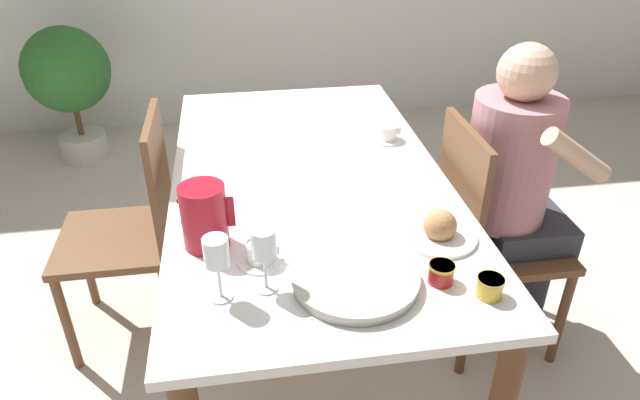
{
  "coord_description": "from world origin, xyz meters",
  "views": [
    {
      "loc": [
        -0.23,
        -1.7,
        1.68
      ],
      "look_at": [
        0.0,
        -0.25,
        0.8
      ],
      "focal_mm": 32.0,
      "sensor_mm": 36.0,
      "label": 1
    }
  ],
  "objects_px": {
    "chair_opposite": "(133,227)",
    "red_pitcher": "(204,216)",
    "wine_glass_water": "(216,255)",
    "serving_tray": "(355,279)",
    "chair_person_side": "(486,234)",
    "teacup_near_person": "(261,254)",
    "person_seated": "(516,178)",
    "jam_jar_amber": "(490,286)",
    "bread_plate": "(439,230)",
    "potted_plant": "(68,77)",
    "jam_jar_red": "(441,272)",
    "teacup_across": "(388,134)",
    "wine_glass_juice": "(264,247)"
  },
  "relations": [
    {
      "from": "teacup_across",
      "to": "jam_jar_red",
      "type": "distance_m",
      "value": 0.85
    },
    {
      "from": "wine_glass_juice",
      "to": "chair_opposite",
      "type": "bearing_deg",
      "value": 121.66
    },
    {
      "from": "chair_opposite",
      "to": "jam_jar_amber",
      "type": "height_order",
      "value": "chair_opposite"
    },
    {
      "from": "chair_person_side",
      "to": "red_pitcher",
      "type": "height_order",
      "value": "red_pitcher"
    },
    {
      "from": "person_seated",
      "to": "jam_jar_red",
      "type": "xyz_separation_m",
      "value": [
        -0.48,
        -0.56,
        0.07
      ]
    },
    {
      "from": "wine_glass_water",
      "to": "serving_tray",
      "type": "xyz_separation_m",
      "value": [
        0.34,
        0.0,
        -0.11
      ]
    },
    {
      "from": "bread_plate",
      "to": "jam_jar_amber",
      "type": "relative_size",
      "value": 3.18
    },
    {
      "from": "wine_glass_juice",
      "to": "red_pitcher",
      "type": "bearing_deg",
      "value": 124.5
    },
    {
      "from": "wine_glass_juice",
      "to": "serving_tray",
      "type": "bearing_deg",
      "value": -3.78
    },
    {
      "from": "chair_opposite",
      "to": "person_seated",
      "type": "xyz_separation_m",
      "value": [
        1.38,
        -0.22,
        0.21
      ]
    },
    {
      "from": "teacup_near_person",
      "to": "jam_jar_amber",
      "type": "distance_m",
      "value": 0.59
    },
    {
      "from": "wine_glass_juice",
      "to": "jam_jar_red",
      "type": "distance_m",
      "value": 0.45
    },
    {
      "from": "teacup_across",
      "to": "chair_opposite",
      "type": "bearing_deg",
      "value": -176.22
    },
    {
      "from": "wine_glass_water",
      "to": "teacup_near_person",
      "type": "height_order",
      "value": "wine_glass_water"
    },
    {
      "from": "chair_opposite",
      "to": "teacup_near_person",
      "type": "relative_size",
      "value": 7.41
    },
    {
      "from": "teacup_near_person",
      "to": "potted_plant",
      "type": "distance_m",
      "value": 2.52
    },
    {
      "from": "red_pitcher",
      "to": "teacup_near_person",
      "type": "distance_m",
      "value": 0.19
    },
    {
      "from": "chair_person_side",
      "to": "jam_jar_red",
      "type": "height_order",
      "value": "chair_person_side"
    },
    {
      "from": "red_pitcher",
      "to": "teacup_across",
      "type": "distance_m",
      "value": 0.9
    },
    {
      "from": "chair_opposite",
      "to": "serving_tray",
      "type": "bearing_deg",
      "value": -137.99
    },
    {
      "from": "red_pitcher",
      "to": "jam_jar_amber",
      "type": "distance_m",
      "value": 0.77
    },
    {
      "from": "jam_jar_amber",
      "to": "jam_jar_red",
      "type": "relative_size",
      "value": 1.0
    },
    {
      "from": "person_seated",
      "to": "red_pitcher",
      "type": "xyz_separation_m",
      "value": [
        -1.07,
        -0.3,
        0.14
      ]
    },
    {
      "from": "red_pitcher",
      "to": "potted_plant",
      "type": "height_order",
      "value": "red_pitcher"
    },
    {
      "from": "person_seated",
      "to": "wine_glass_water",
      "type": "xyz_separation_m",
      "value": [
        -1.03,
        -0.54,
        0.17
      ]
    },
    {
      "from": "jam_jar_amber",
      "to": "jam_jar_red",
      "type": "distance_m",
      "value": 0.12
    },
    {
      "from": "bread_plate",
      "to": "jam_jar_red",
      "type": "xyz_separation_m",
      "value": [
        -0.06,
        -0.19,
        0.0
      ]
    },
    {
      "from": "person_seated",
      "to": "chair_opposite",
      "type": "bearing_deg",
      "value": -99.24
    },
    {
      "from": "red_pitcher",
      "to": "wine_glass_juice",
      "type": "bearing_deg",
      "value": -55.5
    },
    {
      "from": "wine_glass_juice",
      "to": "jam_jar_red",
      "type": "relative_size",
      "value": 2.61
    },
    {
      "from": "chair_opposite",
      "to": "red_pitcher",
      "type": "bearing_deg",
      "value": -149.56
    },
    {
      "from": "jam_jar_amber",
      "to": "jam_jar_red",
      "type": "height_order",
      "value": "same"
    },
    {
      "from": "person_seated",
      "to": "serving_tray",
      "type": "relative_size",
      "value": 3.63
    },
    {
      "from": "chair_person_side",
      "to": "teacup_near_person",
      "type": "height_order",
      "value": "chair_person_side"
    },
    {
      "from": "chair_opposite",
      "to": "person_seated",
      "type": "bearing_deg",
      "value": -99.24
    },
    {
      "from": "red_pitcher",
      "to": "jam_jar_red",
      "type": "xyz_separation_m",
      "value": [
        0.59,
        -0.26,
        -0.06
      ]
    },
    {
      "from": "chair_opposite",
      "to": "jam_jar_red",
      "type": "bearing_deg",
      "value": -131.1
    },
    {
      "from": "wine_glass_water",
      "to": "serving_tray",
      "type": "relative_size",
      "value": 0.54
    },
    {
      "from": "jam_jar_red",
      "to": "potted_plant",
      "type": "bearing_deg",
      "value": 121.07
    },
    {
      "from": "wine_glass_water",
      "to": "potted_plant",
      "type": "xyz_separation_m",
      "value": [
        -0.92,
        2.42,
        -0.34
      ]
    },
    {
      "from": "red_pitcher",
      "to": "bread_plate",
      "type": "xyz_separation_m",
      "value": [
        0.65,
        -0.07,
        -0.07
      ]
    },
    {
      "from": "teacup_across",
      "to": "bread_plate",
      "type": "relative_size",
      "value": 0.58
    },
    {
      "from": "potted_plant",
      "to": "red_pitcher",
      "type": "bearing_deg",
      "value": -68.04
    },
    {
      "from": "red_pitcher",
      "to": "potted_plant",
      "type": "bearing_deg",
      "value": 111.96
    },
    {
      "from": "red_pitcher",
      "to": "chair_person_side",
      "type": "bearing_deg",
      "value": 15.63
    },
    {
      "from": "serving_tray",
      "to": "jam_jar_amber",
      "type": "xyz_separation_m",
      "value": [
        0.32,
        -0.1,
        0.02
      ]
    },
    {
      "from": "chair_opposite",
      "to": "serving_tray",
      "type": "xyz_separation_m",
      "value": [
        0.68,
        -0.76,
        0.27
      ]
    },
    {
      "from": "chair_opposite",
      "to": "serving_tray",
      "type": "relative_size",
      "value": 2.82
    },
    {
      "from": "chair_opposite",
      "to": "bread_plate",
      "type": "distance_m",
      "value": 1.17
    },
    {
      "from": "chair_opposite",
      "to": "teacup_near_person",
      "type": "height_order",
      "value": "chair_opposite"
    }
  ]
}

